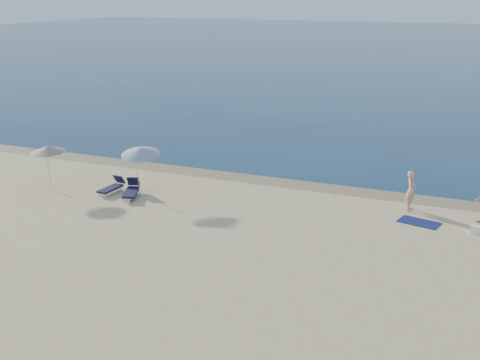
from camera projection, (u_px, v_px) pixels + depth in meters
sea at (451, 47)px, 99.64m from camera, size 240.00×160.00×0.01m
wet_sand_strip at (329, 188)px, 28.64m from camera, size 240.00×1.60×0.00m
person_left at (411, 191)px, 25.51m from camera, size 0.42×0.64×1.74m
beach_towel at (419, 222)px, 24.36m from camera, size 1.76×1.23×0.03m
white_bag at (476, 230)px, 23.26m from camera, size 0.41×0.37×0.30m
umbrella_near at (141, 151)px, 27.30m from camera, size 2.33×2.35×2.36m
umbrella_far at (48, 149)px, 28.14m from camera, size 1.97×1.98×2.15m
lounger_left at (131, 190)px, 27.44m from camera, size 1.16×1.78×0.75m
lounger_right at (112, 187)px, 27.99m from camera, size 0.62×1.58×0.68m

